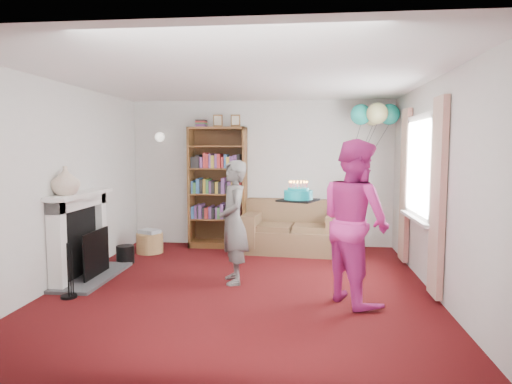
# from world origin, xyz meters

# --- Properties ---
(ground) EXTENTS (5.00, 5.00, 0.00)m
(ground) POSITION_xyz_m (0.00, 0.00, 0.00)
(ground) COLOR #320707
(ground) RESTS_ON ground
(wall_back) EXTENTS (4.50, 0.02, 2.50)m
(wall_back) POSITION_xyz_m (0.00, 2.51, 1.25)
(wall_back) COLOR silver
(wall_back) RESTS_ON ground
(wall_left) EXTENTS (0.02, 5.00, 2.50)m
(wall_left) POSITION_xyz_m (-2.26, 0.00, 1.25)
(wall_left) COLOR silver
(wall_left) RESTS_ON ground
(wall_right) EXTENTS (0.02, 5.00, 2.50)m
(wall_right) POSITION_xyz_m (2.26, 0.00, 1.25)
(wall_right) COLOR silver
(wall_right) RESTS_ON ground
(ceiling) EXTENTS (4.50, 5.00, 0.01)m
(ceiling) POSITION_xyz_m (0.00, 0.00, 2.50)
(ceiling) COLOR white
(ceiling) RESTS_ON wall_back
(fireplace) EXTENTS (0.55, 1.80, 1.12)m
(fireplace) POSITION_xyz_m (-2.09, 0.19, 0.51)
(fireplace) COLOR #3F3F42
(fireplace) RESTS_ON ground
(window_bay) EXTENTS (0.14, 2.02, 2.20)m
(window_bay) POSITION_xyz_m (2.21, 0.60, 1.20)
(window_bay) COLOR white
(window_bay) RESTS_ON ground
(wall_sconce) EXTENTS (0.16, 0.23, 0.16)m
(wall_sconce) POSITION_xyz_m (-1.75, 2.36, 1.88)
(wall_sconce) COLOR gold
(wall_sconce) RESTS_ON ground
(bookcase) EXTENTS (0.97, 0.42, 2.25)m
(bookcase) POSITION_xyz_m (-0.72, 2.30, 1.00)
(bookcase) COLOR #472B14
(bookcase) RESTS_ON ground
(sofa) EXTENTS (1.57, 0.83, 0.83)m
(sofa) POSITION_xyz_m (0.56, 2.07, 0.32)
(sofa) COLOR brown
(sofa) RESTS_ON ground
(wicker_basket) EXTENTS (0.43, 0.43, 0.38)m
(wicker_basket) POSITION_xyz_m (-1.73, 1.68, 0.17)
(wicker_basket) COLOR #A07D4A
(wicker_basket) RESTS_ON ground
(person_striped) EXTENTS (0.52, 0.65, 1.54)m
(person_striped) POSITION_xyz_m (-0.13, 0.21, 0.77)
(person_striped) COLOR black
(person_striped) RESTS_ON ground
(person_magenta) EXTENTS (1.02, 1.09, 1.79)m
(person_magenta) POSITION_xyz_m (1.30, -0.35, 0.89)
(person_magenta) COLOR #BB257C
(person_magenta) RESTS_ON ground
(birthday_cake) EXTENTS (0.38, 0.38, 0.22)m
(birthday_cake) POSITION_xyz_m (0.68, -0.28, 1.17)
(birthday_cake) COLOR black
(birthday_cake) RESTS_ON ground
(balloons) EXTENTS (1.01, 0.77, 1.74)m
(balloons) POSITION_xyz_m (1.85, 2.09, 2.22)
(balloons) COLOR #3F3F3F
(balloons) RESTS_ON ground
(mantel_vase) EXTENTS (0.41, 0.41, 0.35)m
(mantel_vase) POSITION_xyz_m (-2.12, -0.15, 1.30)
(mantel_vase) COLOR beige
(mantel_vase) RESTS_ON fireplace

